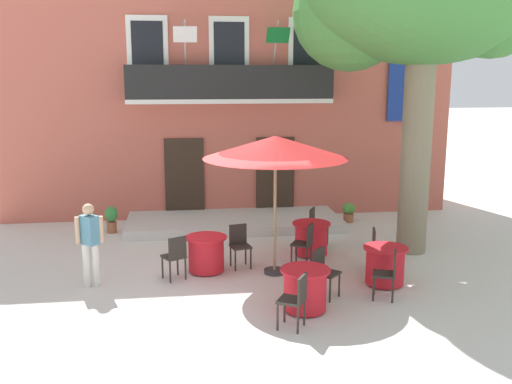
{
  "coord_description": "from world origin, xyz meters",
  "views": [
    {
      "loc": [
        -1.06,
        -11.04,
        3.99
      ],
      "look_at": [
        0.69,
        2.12,
        1.3
      ],
      "focal_mm": 39.99,
      "sensor_mm": 36.0,
      "label": 1
    }
  ],
  "objects_px": {
    "cafe_chair_front_0": "(323,269)",
    "cafe_umbrella": "(275,148)",
    "cafe_chair_middle_0": "(239,243)",
    "ground_planter_right": "(349,211)",
    "cafe_chair_near_tree_1": "(379,247)",
    "cafe_table_front": "(305,289)",
    "pedestrian_near_entrance": "(90,240)",
    "cafe_table_far_side": "(311,238)",
    "cafe_table_near_tree": "(385,265)",
    "ground_planter_left": "(111,218)",
    "cafe_chair_middle_1": "(175,255)",
    "cafe_chair_near_tree_0": "(388,271)",
    "cafe_table_middle": "(206,254)",
    "cafe_chair_front_1": "(296,298)",
    "cafe_chair_far_side_1": "(316,224)",
    "cafe_chair_far_side_0": "(305,242)"
  },
  "relations": [
    {
      "from": "cafe_table_front",
      "to": "ground_planter_right",
      "type": "distance_m",
      "value": 6.41
    },
    {
      "from": "cafe_chair_middle_0",
      "to": "ground_planter_left",
      "type": "xyz_separation_m",
      "value": [
        -3.02,
        3.14,
        -0.14
      ]
    },
    {
      "from": "cafe_table_near_tree",
      "to": "cafe_table_front",
      "type": "height_order",
      "value": "same"
    },
    {
      "from": "cafe_table_front",
      "to": "cafe_chair_front_1",
      "type": "xyz_separation_m",
      "value": [
        -0.31,
        -0.69,
        0.14
      ]
    },
    {
      "from": "cafe_table_front",
      "to": "ground_planter_left",
      "type": "bearing_deg",
      "value": 124.77
    },
    {
      "from": "cafe_chair_near_tree_0",
      "to": "cafe_chair_near_tree_1",
      "type": "distance_m",
      "value": 1.51
    },
    {
      "from": "cafe_chair_front_1",
      "to": "pedestrian_near_entrance",
      "type": "height_order",
      "value": "pedestrian_near_entrance"
    },
    {
      "from": "cafe_table_near_tree",
      "to": "cafe_table_far_side",
      "type": "xyz_separation_m",
      "value": [
        -1.0,
        2.04,
        0.0
      ]
    },
    {
      "from": "ground_planter_right",
      "to": "cafe_table_middle",
      "type": "bearing_deg",
      "value": -138.7
    },
    {
      "from": "cafe_chair_middle_0",
      "to": "ground_planter_right",
      "type": "xyz_separation_m",
      "value": [
        3.42,
        3.41,
        -0.22
      ]
    },
    {
      "from": "cafe_chair_front_0",
      "to": "cafe_table_near_tree",
      "type": "bearing_deg",
      "value": 18.55
    },
    {
      "from": "cafe_table_front",
      "to": "pedestrian_near_entrance",
      "type": "height_order",
      "value": "pedestrian_near_entrance"
    },
    {
      "from": "cafe_chair_near_tree_1",
      "to": "cafe_chair_front_1",
      "type": "relative_size",
      "value": 1.0
    },
    {
      "from": "cafe_chair_near_tree_1",
      "to": "ground_planter_right",
      "type": "height_order",
      "value": "cafe_chair_near_tree_1"
    },
    {
      "from": "cafe_table_near_tree",
      "to": "cafe_chair_front_1",
      "type": "bearing_deg",
      "value": -140.77
    },
    {
      "from": "cafe_chair_middle_1",
      "to": "ground_planter_left",
      "type": "xyz_separation_m",
      "value": [
        -1.67,
        3.78,
        -0.14
      ]
    },
    {
      "from": "cafe_chair_middle_0",
      "to": "cafe_table_far_side",
      "type": "bearing_deg",
      "value": 19.4
    },
    {
      "from": "cafe_chair_middle_1",
      "to": "cafe_chair_far_side_1",
      "type": "bearing_deg",
      "value": 30.27
    },
    {
      "from": "cafe_table_middle",
      "to": "cafe_table_front",
      "type": "relative_size",
      "value": 1.0
    },
    {
      "from": "cafe_chair_middle_0",
      "to": "cafe_chair_middle_1",
      "type": "distance_m",
      "value": 1.49
    },
    {
      "from": "cafe_table_far_side",
      "to": "pedestrian_near_entrance",
      "type": "xyz_separation_m",
      "value": [
        -4.65,
        -1.39,
        0.54
      ]
    },
    {
      "from": "ground_planter_left",
      "to": "pedestrian_near_entrance",
      "type": "distance_m",
      "value": 3.97
    },
    {
      "from": "cafe_chair_near_tree_1",
      "to": "cafe_chair_middle_1",
      "type": "distance_m",
      "value": 4.17
    },
    {
      "from": "ground_planter_right",
      "to": "pedestrian_near_entrance",
      "type": "height_order",
      "value": "pedestrian_near_entrance"
    },
    {
      "from": "cafe_table_front",
      "to": "cafe_umbrella",
      "type": "distance_m",
      "value": 2.97
    },
    {
      "from": "cafe_table_near_tree",
      "to": "cafe_chair_far_side_1",
      "type": "bearing_deg",
      "value": 104.68
    },
    {
      "from": "ground_planter_left",
      "to": "cafe_chair_middle_1",
      "type": "bearing_deg",
      "value": -66.14
    },
    {
      "from": "cafe_table_front",
      "to": "cafe_chair_front_1",
      "type": "height_order",
      "value": "cafe_chair_front_1"
    },
    {
      "from": "cafe_table_near_tree",
      "to": "pedestrian_near_entrance",
      "type": "xyz_separation_m",
      "value": [
        -5.65,
        0.64,
        0.54
      ]
    },
    {
      "from": "cafe_chair_middle_0",
      "to": "cafe_table_far_side",
      "type": "xyz_separation_m",
      "value": [
        1.7,
        0.6,
        -0.14
      ]
    },
    {
      "from": "cafe_chair_front_1",
      "to": "cafe_table_near_tree",
      "type": "bearing_deg",
      "value": 39.23
    },
    {
      "from": "cafe_chair_near_tree_1",
      "to": "cafe_chair_far_side_1",
      "type": "height_order",
      "value": "same"
    },
    {
      "from": "cafe_chair_far_side_1",
      "to": "ground_planter_left",
      "type": "distance_m",
      "value": 5.33
    },
    {
      "from": "cafe_table_near_tree",
      "to": "cafe_chair_front_0",
      "type": "bearing_deg",
      "value": -161.45
    },
    {
      "from": "cafe_umbrella",
      "to": "pedestrian_near_entrance",
      "type": "height_order",
      "value": "cafe_umbrella"
    },
    {
      "from": "ground_planter_left",
      "to": "pedestrian_near_entrance",
      "type": "xyz_separation_m",
      "value": [
        0.07,
        -3.93,
        0.53
      ]
    },
    {
      "from": "cafe_chair_near_tree_0",
      "to": "cafe_chair_far_side_0",
      "type": "bearing_deg",
      "value": 117.75
    },
    {
      "from": "cafe_chair_far_side_1",
      "to": "cafe_table_near_tree",
      "type": "bearing_deg",
      "value": -75.32
    },
    {
      "from": "cafe_chair_middle_1",
      "to": "cafe_chair_far_side_1",
      "type": "relative_size",
      "value": 1.0
    },
    {
      "from": "cafe_table_middle",
      "to": "cafe_chair_far_side_0",
      "type": "height_order",
      "value": "cafe_chair_far_side_0"
    },
    {
      "from": "cafe_table_front",
      "to": "cafe_umbrella",
      "type": "relative_size",
      "value": 0.3
    },
    {
      "from": "cafe_chair_middle_0",
      "to": "cafe_table_far_side",
      "type": "height_order",
      "value": "cafe_chair_middle_0"
    },
    {
      "from": "cafe_chair_middle_0",
      "to": "cafe_chair_front_1",
      "type": "xyz_separation_m",
      "value": [
        0.58,
        -3.17,
        0.0
      ]
    },
    {
      "from": "cafe_chair_far_side_0",
      "to": "ground_planter_right",
      "type": "height_order",
      "value": "cafe_chair_far_side_0"
    },
    {
      "from": "cafe_table_front",
      "to": "cafe_chair_middle_0",
      "type": "bearing_deg",
      "value": 109.55
    },
    {
      "from": "cafe_umbrella",
      "to": "ground_planter_left",
      "type": "bearing_deg",
      "value": 135.38
    },
    {
      "from": "cafe_chair_middle_0",
      "to": "cafe_chair_far_side_0",
      "type": "height_order",
      "value": "same"
    },
    {
      "from": "cafe_table_near_tree",
      "to": "cafe_chair_middle_1",
      "type": "height_order",
      "value": "cafe_chair_middle_1"
    },
    {
      "from": "cafe_umbrella",
      "to": "cafe_chair_front_1",
      "type": "bearing_deg",
      "value": -92.15
    },
    {
      "from": "cafe_chair_front_0",
      "to": "cafe_umbrella",
      "type": "height_order",
      "value": "cafe_umbrella"
    }
  ]
}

